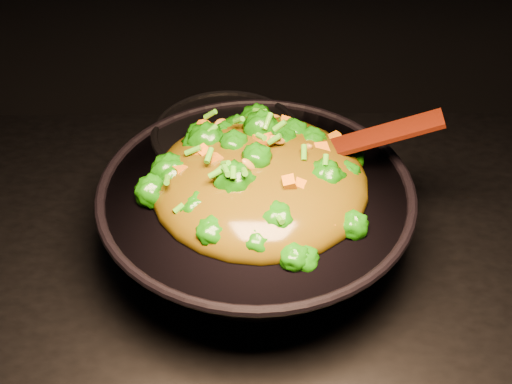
{
  "coord_description": "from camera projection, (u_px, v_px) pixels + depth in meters",
  "views": [
    {
      "loc": [
        -0.05,
        -0.6,
        1.61
      ],
      "look_at": [
        -0.04,
        0.09,
        1.01
      ],
      "focal_mm": 45.0,
      "sensor_mm": 36.0,
      "label": 1
    }
  ],
  "objects": [
    {
      "name": "stir_fry",
      "position": [
        260.0,
        157.0,
        0.87
      ],
      "size": [
        0.38,
        0.38,
        0.11
      ],
      "primitive_type": null,
      "rotation": [
        0.0,
        0.0,
        0.29
      ],
      "color": "#176A07",
      "rests_on": "wok"
    },
    {
      "name": "wok",
      "position": [
        256.0,
        220.0,
        0.94
      ],
      "size": [
        0.56,
        0.56,
        0.12
      ],
      "primitive_type": null,
      "rotation": [
        0.0,
        0.0,
        0.38
      ],
      "color": "black",
      "rests_on": "stovetop"
    },
    {
      "name": "back_pot",
      "position": [
        227.0,
        161.0,
        1.04
      ],
      "size": [
        0.23,
        0.23,
        0.13
      ],
      "primitive_type": "cylinder",
      "rotation": [
        0.0,
        0.0,
        0.05
      ],
      "color": "black",
      "rests_on": "stovetop"
    },
    {
      "name": "spatula",
      "position": [
        350.0,
        143.0,
        0.91
      ],
      "size": [
        0.25,
        0.06,
        0.1
      ],
      "primitive_type": "cube",
      "rotation": [
        0.0,
        -0.38,
        -0.07
      ],
      "color": "#381508",
      "rests_on": "wok"
    }
  ]
}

